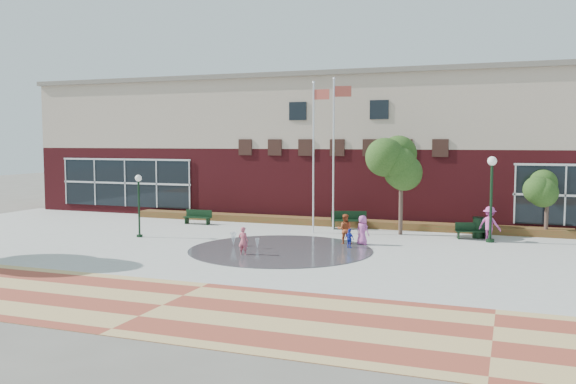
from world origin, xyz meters
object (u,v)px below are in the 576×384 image
(child_splash, at_px, (243,241))
(flagpole_left, at_px, (314,149))
(bench_left, at_px, (198,220))
(flagpole_right, at_px, (334,145))
(trash_can, at_px, (479,228))

(child_splash, bearing_deg, flagpole_left, -94.98)
(flagpole_left, bearing_deg, bench_left, 175.55)
(flagpole_left, relative_size, flagpole_right, 0.96)
(bench_left, relative_size, child_splash, 1.37)
(flagpole_right, bearing_deg, flagpole_left, -125.70)
(flagpole_left, bearing_deg, trash_can, 10.29)
(flagpole_left, xyz_separation_m, flagpole_right, (0.68, 1.56, 0.20))
(flagpole_left, bearing_deg, child_splash, -95.31)
(flagpole_left, relative_size, child_splash, 6.48)
(trash_can, relative_size, child_splash, 0.87)
(bench_left, height_order, child_splash, child_splash)
(flagpole_right, distance_m, trash_can, 8.87)
(bench_left, xyz_separation_m, child_splash, (6.67, -8.06, 0.35))
(flagpole_right, relative_size, bench_left, 4.91)
(child_splash, bearing_deg, trash_can, -135.81)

